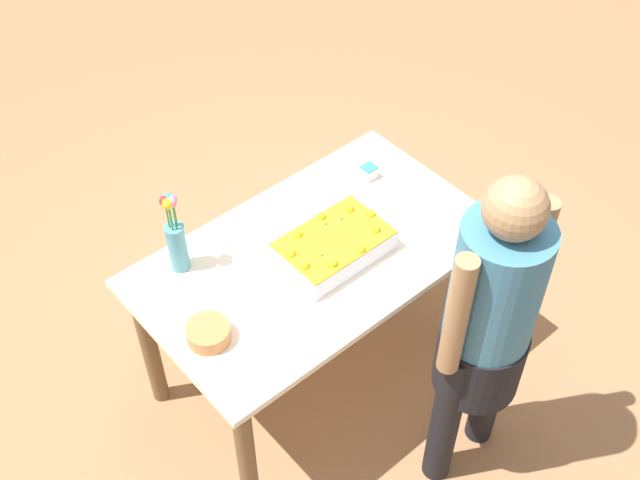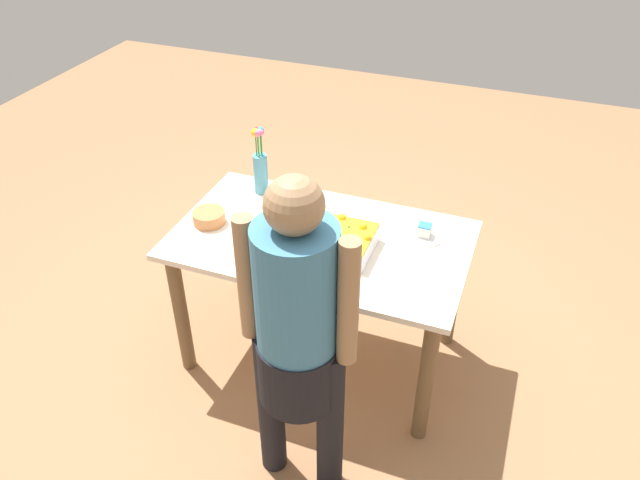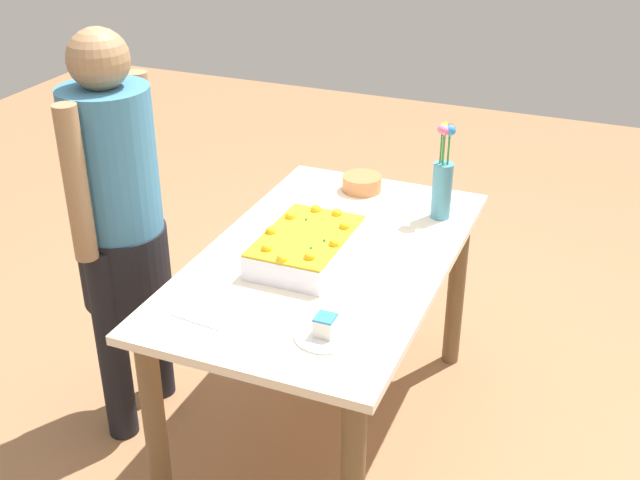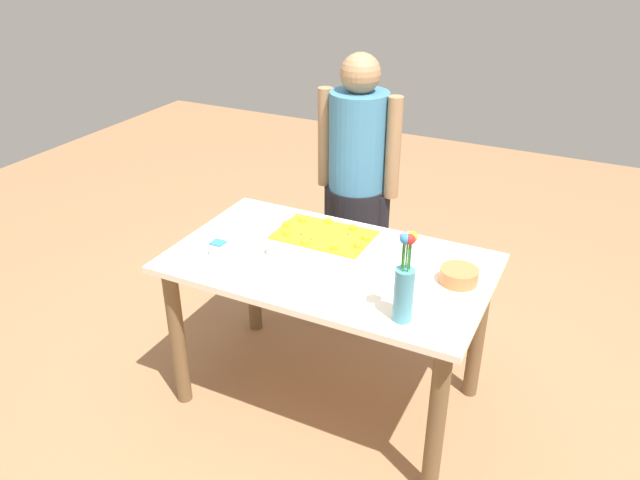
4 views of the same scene
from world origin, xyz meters
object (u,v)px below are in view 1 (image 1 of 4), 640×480
(sheet_cake, at_px, (334,245))
(person_standing, at_px, (488,323))
(serving_plate_with_slice, at_px, (369,175))
(cake_knife, at_px, (447,218))
(fruit_bowl, at_px, (208,333))
(flower_vase, at_px, (176,239))

(sheet_cake, xyz_separation_m, person_standing, (0.12, -0.65, 0.05))
(serving_plate_with_slice, xyz_separation_m, cake_knife, (0.07, -0.38, -0.02))
(serving_plate_with_slice, relative_size, fruit_bowl, 1.16)
(sheet_cake, height_order, flower_vase, flower_vase)
(person_standing, bearing_deg, sheet_cake, 10.70)
(fruit_bowl, bearing_deg, sheet_cake, 1.71)
(fruit_bowl, bearing_deg, serving_plate_with_slice, 13.96)
(serving_plate_with_slice, height_order, person_standing, person_standing)
(cake_knife, bearing_deg, person_standing, -28.33)
(sheet_cake, distance_m, serving_plate_with_slice, 0.46)
(cake_knife, xyz_separation_m, flower_vase, (-0.95, 0.48, 0.15))
(serving_plate_with_slice, xyz_separation_m, fruit_bowl, (-0.99, -0.25, 0.01))
(sheet_cake, relative_size, serving_plate_with_slice, 2.32)
(serving_plate_with_slice, relative_size, flower_vase, 0.50)
(cake_knife, bearing_deg, flower_vase, -110.28)
(serving_plate_with_slice, distance_m, person_standing, 0.92)
(person_standing, bearing_deg, flower_vase, 31.63)
(sheet_cake, height_order, cake_knife, sheet_cake)
(serving_plate_with_slice, distance_m, flower_vase, 0.89)
(serving_plate_with_slice, height_order, flower_vase, flower_vase)
(person_standing, bearing_deg, fruit_bowl, 48.73)
(flower_vase, distance_m, fruit_bowl, 0.39)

